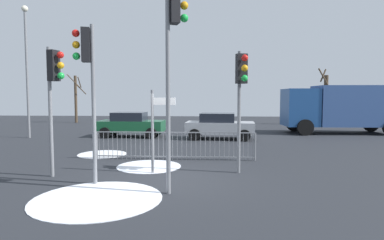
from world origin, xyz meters
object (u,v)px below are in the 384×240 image
(car_green_trailing, at_px, (131,124))
(bare_tree_centre, at_px, (326,98))
(traffic_light_foreground_right, at_px, (87,68))
(street_lamp, at_px, (27,59))
(delivery_truck, at_px, (340,107))
(bare_tree_left, at_px, (76,98))
(traffic_light_foreground_left, at_px, (173,40))
(direction_sign_post, at_px, (155,126))
(car_silver_near, at_px, (219,126))
(traffic_light_rear_right, at_px, (241,84))
(traffic_light_mid_right, at_px, (54,82))

(car_green_trailing, distance_m, bare_tree_centre, 17.13)
(traffic_light_foreground_right, height_order, street_lamp, street_lamp)
(street_lamp, bearing_deg, delivery_truck, 10.27)
(traffic_light_foreground_right, bearing_deg, street_lamp, 22.11)
(traffic_light_foreground_right, xyz_separation_m, bare_tree_left, (-9.11, 20.44, -0.87))
(car_green_trailing, bearing_deg, traffic_light_foreground_left, -69.29)
(direction_sign_post, xyz_separation_m, car_silver_near, (2.20, 8.37, -0.71))
(traffic_light_rear_right, distance_m, traffic_light_mid_right, 5.59)
(bare_tree_left, bearing_deg, car_green_trailing, -52.65)
(traffic_light_rear_right, distance_m, delivery_truck, 13.79)
(car_green_trailing, relative_size, street_lamp, 0.51)
(traffic_light_foreground_right, height_order, direction_sign_post, traffic_light_foreground_right)
(traffic_light_foreground_right, distance_m, car_silver_near, 10.73)
(traffic_light_mid_right, distance_m, car_green_trailing, 9.91)
(traffic_light_rear_right, height_order, car_silver_near, traffic_light_rear_right)
(delivery_truck, bearing_deg, street_lamp, 8.10)
(bare_tree_centre, bearing_deg, bare_tree_left, 177.76)
(traffic_light_rear_right, distance_m, bare_tree_centre, 20.10)
(car_silver_near, relative_size, bare_tree_left, 0.89)
(direction_sign_post, relative_size, car_green_trailing, 0.68)
(car_green_trailing, bearing_deg, direction_sign_post, -70.00)
(traffic_light_rear_right, height_order, car_green_trailing, traffic_light_rear_right)
(traffic_light_rear_right, bearing_deg, traffic_light_foreground_right, 2.30)
(traffic_light_rear_right, distance_m, traffic_light_foreground_right, 4.50)
(delivery_truck, xyz_separation_m, street_lamp, (-18.97, -3.44, 2.82))
(traffic_light_rear_right, distance_m, car_silver_near, 8.54)
(delivery_truck, bearing_deg, traffic_light_rear_right, 55.11)
(delivery_truck, distance_m, bare_tree_left, 22.06)
(car_silver_near, bearing_deg, traffic_light_foreground_right, -106.90)
(traffic_light_foreground_right, relative_size, bare_tree_left, 0.98)
(car_green_trailing, bearing_deg, car_silver_near, -5.93)
(traffic_light_foreground_left, relative_size, traffic_light_rear_right, 1.36)
(traffic_light_foreground_right, relative_size, car_green_trailing, 1.13)
(bare_tree_left, distance_m, bare_tree_centre, 22.06)
(car_silver_near, bearing_deg, bare_tree_left, 144.50)
(direction_sign_post, xyz_separation_m, street_lamp, (-8.87, 8.22, 3.08))
(traffic_light_rear_right, bearing_deg, traffic_light_foreground_left, 32.65)
(bare_tree_left, bearing_deg, street_lamp, -80.56)
(traffic_light_rear_right, relative_size, traffic_light_mid_right, 0.98)
(traffic_light_mid_right, distance_m, bare_tree_left, 21.19)
(bare_tree_left, bearing_deg, delivery_truck, -19.61)
(traffic_light_mid_right, relative_size, bare_tree_centre, 0.81)
(traffic_light_foreground_left, xyz_separation_m, traffic_light_mid_right, (-3.71, 1.41, -0.93))
(direction_sign_post, bearing_deg, traffic_light_foreground_left, -58.50)
(traffic_light_foreground_right, distance_m, bare_tree_centre, 23.48)
(traffic_light_mid_right, relative_size, street_lamp, 0.51)
(traffic_light_mid_right, bearing_deg, traffic_light_foreground_left, 83.61)
(traffic_light_foreground_left, distance_m, direction_sign_post, 3.19)
(traffic_light_mid_right, relative_size, direction_sign_post, 1.48)
(delivery_truck, relative_size, bare_tree_centre, 1.49)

